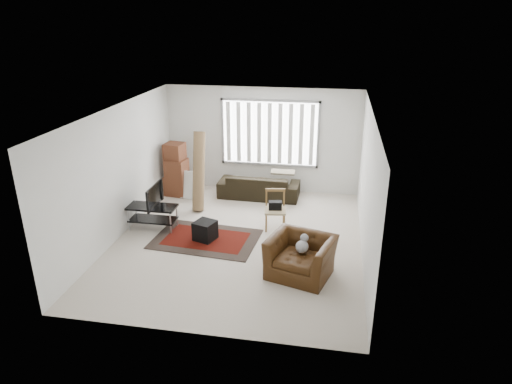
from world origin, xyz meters
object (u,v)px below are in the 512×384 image
at_px(tv_stand, 153,212).
at_px(armchair, 301,254).
at_px(sofa, 259,182).
at_px(moving_boxes, 176,171).
at_px(side_chair, 275,208).

bearing_deg(tv_stand, armchair, -21.73).
bearing_deg(sofa, moving_boxes, 6.60).
relative_size(moving_boxes, sofa, 0.67).
bearing_deg(moving_boxes, armchair, -43.83).
bearing_deg(side_chair, moving_boxes, 142.41).
relative_size(side_chair, armchair, 0.64).
distance_m(tv_stand, armchair, 3.58).
bearing_deg(moving_boxes, tv_stand, -85.84).
distance_m(tv_stand, sofa, 2.96).
bearing_deg(side_chair, sofa, 101.99).
relative_size(moving_boxes, armchair, 1.02).
bearing_deg(tv_stand, moving_boxes, 94.16).
distance_m(sofa, side_chair, 1.85).
height_order(moving_boxes, armchair, moving_boxes).
height_order(tv_stand, sofa, sofa).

